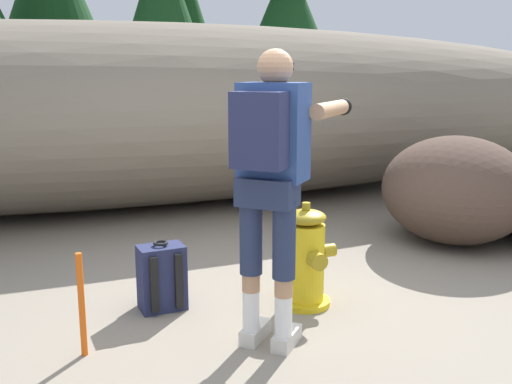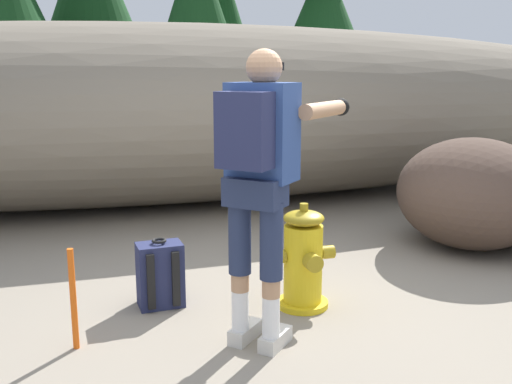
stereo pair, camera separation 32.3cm
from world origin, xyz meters
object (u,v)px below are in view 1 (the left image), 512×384
(boulder_outlier, at_px, (506,192))
(boulder_large, at_px, (455,189))
(fire_hydrant, at_px, (305,259))
(survey_stake, at_px, (82,305))
(spare_backpack, at_px, (162,278))
(utility_worker, at_px, (273,162))

(boulder_outlier, bearing_deg, boulder_large, -165.45)
(boulder_large, distance_m, boulder_outlier, 0.87)
(fire_hydrant, bearing_deg, boulder_large, 23.87)
(boulder_outlier, bearing_deg, survey_stake, -163.30)
(fire_hydrant, height_order, spare_backpack, fire_hydrant)
(fire_hydrant, relative_size, boulder_outlier, 0.70)
(spare_backpack, height_order, boulder_large, boulder_large)
(fire_hydrant, bearing_deg, boulder_outlier, 21.22)
(fire_hydrant, relative_size, boulder_large, 0.49)
(boulder_outlier, bearing_deg, spare_backpack, -168.03)
(spare_backpack, bearing_deg, boulder_large, -82.25)
(spare_backpack, bearing_deg, utility_worker, -149.27)
(fire_hydrant, height_order, utility_worker, utility_worker)
(fire_hydrant, xyz_separation_m, utility_worker, (-0.43, -0.43, 0.75))
(survey_stake, bearing_deg, utility_worker, -12.55)
(survey_stake, bearing_deg, fire_hydrant, 7.54)
(spare_backpack, relative_size, boulder_large, 0.32)
(utility_worker, bearing_deg, survey_stake, 122.15)
(boulder_outlier, distance_m, survey_stake, 4.47)
(spare_backpack, distance_m, boulder_outlier, 3.81)
(boulder_large, bearing_deg, survey_stake, -162.79)
(utility_worker, relative_size, spare_backpack, 3.60)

